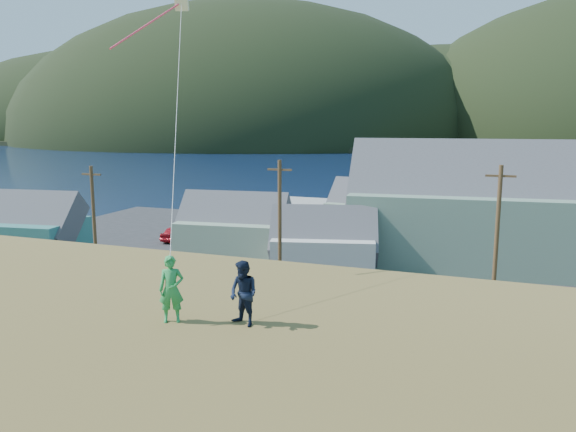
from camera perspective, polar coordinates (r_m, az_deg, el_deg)
The scene contains 15 objects.
ground at distance 34.92m, azimuth 0.95°, elevation -10.73°, with size 900.00×900.00×0.00m, color #0A1638.
grass_strip at distance 33.14m, azimuth -0.21°, elevation -11.79°, with size 110.00×8.00×0.10m, color #4C3D19.
waterfront_lot at distance 50.58m, azimuth 7.28°, elevation -4.22°, with size 72.00×36.00×0.12m, color #28282B.
wharf at distance 73.79m, azimuth 6.73°, elevation 0.54°, with size 26.00×14.00×0.90m, color gray.
far_shore at distance 361.24m, azimuth 18.51°, elevation 7.52°, with size 900.00×320.00×2.00m, color black.
far_hills at distance 311.46m, azimuth 24.83°, elevation 7.02°, with size 760.00×265.00×143.00m.
shed_teal at distance 55.12m, azimuth -24.86°, elevation -1.10°, with size 9.95×7.66×7.23m.
shed_palegreen_near at distance 50.32m, azimuth -5.56°, elevation -1.22°, with size 10.37×7.21×7.07m.
shed_white at distance 44.33m, azimuth 3.65°, elevation -2.84°, with size 9.42×7.36×6.66m.
shed_palegreen_far at distance 60.97m, azimuth 9.15°, elevation 0.71°, with size 11.43×7.55×7.17m.
utility_poles at distance 35.51m, azimuth -0.97°, elevation -2.25°, with size 27.35×0.24×9.69m.
parked_cars at distance 56.70m, azimuth 0.23°, elevation -1.78°, with size 24.12×12.20×1.58m.
kite_flyer_green at distance 14.45m, azimuth -11.76°, elevation -7.29°, with size 0.62×0.41×1.70m, color green.
kite_flyer_navy at distance 13.97m, azimuth -4.53°, elevation -7.86°, with size 0.79×0.62×1.63m, color black.
kite_rig at distance 20.89m, azimuth -11.28°, elevation 19.96°, with size 2.19×3.41×10.15m.
Camera 1 is at (10.68, -30.91, 12.25)m, focal length 35.00 mm.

